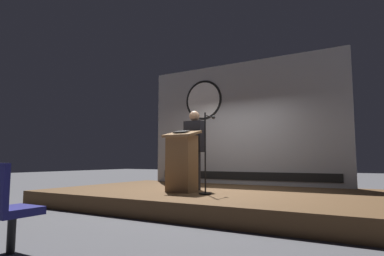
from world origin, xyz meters
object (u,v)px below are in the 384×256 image
at_px(speaker_person, 194,149).
at_px(microphone_stand, 206,165).
at_px(podium, 182,161).
at_px(audience_chair_left, 5,204).

distance_m(speaker_person, microphone_stand, 0.89).
relative_size(podium, speaker_person, 0.73).
bearing_deg(speaker_person, podium, -91.52).
height_order(speaker_person, microphone_stand, speaker_person).
bearing_deg(microphone_stand, audience_chair_left, -96.86).
bearing_deg(podium, microphone_stand, -9.68).
bearing_deg(speaker_person, microphone_stand, -44.74).
distance_m(speaker_person, audience_chair_left, 4.09).
xyz_separation_m(podium, microphone_stand, (0.60, -0.10, -0.07)).
height_order(microphone_stand, audience_chair_left, microphone_stand).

